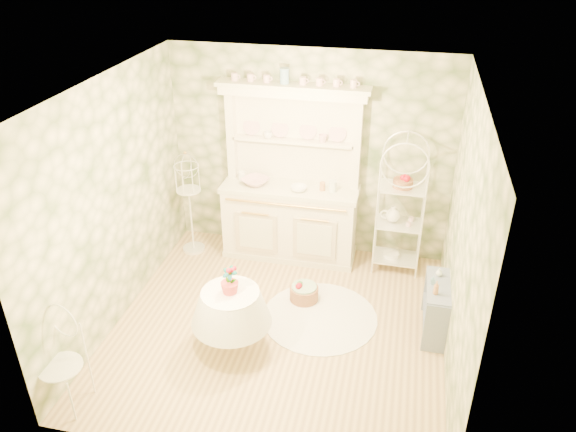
% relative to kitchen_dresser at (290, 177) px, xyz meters
% --- Properties ---
extents(floor, '(3.60, 3.60, 0.00)m').
position_rel_kitchen_dresser_xyz_m(floor, '(0.20, -1.52, -1.15)').
color(floor, tan).
rests_on(floor, ground).
extents(ceiling, '(3.60, 3.60, 0.00)m').
position_rel_kitchen_dresser_xyz_m(ceiling, '(0.20, -1.52, 1.56)').
color(ceiling, white).
rests_on(ceiling, floor).
extents(wall_left, '(3.60, 3.60, 0.00)m').
position_rel_kitchen_dresser_xyz_m(wall_left, '(-1.60, -1.52, 0.21)').
color(wall_left, beige).
rests_on(wall_left, floor).
extents(wall_right, '(3.60, 3.60, 0.00)m').
position_rel_kitchen_dresser_xyz_m(wall_right, '(2.00, -1.52, 0.21)').
color(wall_right, beige).
rests_on(wall_right, floor).
extents(wall_back, '(3.60, 3.60, 0.00)m').
position_rel_kitchen_dresser_xyz_m(wall_back, '(0.20, 0.28, 0.21)').
color(wall_back, beige).
rests_on(wall_back, floor).
extents(wall_front, '(3.60, 3.60, 0.00)m').
position_rel_kitchen_dresser_xyz_m(wall_front, '(0.20, -3.32, 0.21)').
color(wall_front, beige).
rests_on(wall_front, floor).
extents(kitchen_dresser, '(1.87, 0.61, 2.29)m').
position_rel_kitchen_dresser_xyz_m(kitchen_dresser, '(0.00, 0.00, 0.00)').
color(kitchen_dresser, white).
rests_on(kitchen_dresser, floor).
extents(bakers_rack, '(0.57, 0.41, 1.81)m').
position_rel_kitchen_dresser_xyz_m(bakers_rack, '(1.40, -0.02, -0.24)').
color(bakers_rack, white).
rests_on(bakers_rack, floor).
extents(side_shelf, '(0.35, 0.77, 0.64)m').
position_rel_kitchen_dresser_xyz_m(side_shelf, '(1.88, -1.20, -0.83)').
color(side_shelf, gray).
rests_on(side_shelf, floor).
extents(round_table, '(0.83, 0.83, 0.74)m').
position_rel_kitchen_dresser_xyz_m(round_table, '(-0.20, -1.93, -0.77)').
color(round_table, white).
rests_on(round_table, floor).
extents(cafe_chair, '(0.41, 0.41, 0.75)m').
position_rel_kitchen_dresser_xyz_m(cafe_chair, '(-1.48, -3.01, -0.77)').
color(cafe_chair, white).
rests_on(cafe_chair, floor).
extents(birdcage_stand, '(0.34, 0.34, 1.41)m').
position_rel_kitchen_dresser_xyz_m(birdcage_stand, '(-1.31, -0.18, -0.44)').
color(birdcage_stand, white).
rests_on(birdcage_stand, floor).
extents(floor_basket, '(0.39, 0.39, 0.21)m').
position_rel_kitchen_dresser_xyz_m(floor_basket, '(0.38, -0.96, -1.04)').
color(floor_basket, '#9D6641').
rests_on(floor_basket, floor).
extents(lace_rug, '(1.50, 1.50, 0.01)m').
position_rel_kitchen_dresser_xyz_m(lace_rug, '(0.62, -1.25, -1.14)').
color(lace_rug, white).
rests_on(lace_rug, floor).
extents(bowl_floral, '(0.44, 0.44, 0.08)m').
position_rel_kitchen_dresser_xyz_m(bowl_floral, '(-0.45, -0.03, -0.13)').
color(bowl_floral, white).
rests_on(bowl_floral, kitchen_dresser).
extents(bowl_white, '(0.27, 0.27, 0.07)m').
position_rel_kitchen_dresser_xyz_m(bowl_white, '(0.13, -0.10, -0.13)').
color(bowl_white, white).
rests_on(bowl_white, kitchen_dresser).
extents(cup_left, '(0.14, 0.14, 0.09)m').
position_rel_kitchen_dresser_xyz_m(cup_left, '(-0.32, 0.15, 0.47)').
color(cup_left, white).
rests_on(cup_left, kitchen_dresser).
extents(cup_right, '(0.12, 0.12, 0.10)m').
position_rel_kitchen_dresser_xyz_m(cup_right, '(0.38, 0.16, 0.47)').
color(cup_right, white).
rests_on(cup_right, kitchen_dresser).
extents(potted_geranium, '(0.17, 0.13, 0.30)m').
position_rel_kitchen_dresser_xyz_m(potted_geranium, '(-0.19, -1.94, -0.30)').
color(potted_geranium, '#3F7238').
rests_on(potted_geranium, round_table).
extents(bottle_amber, '(0.07, 0.07, 0.15)m').
position_rel_kitchen_dresser_xyz_m(bottle_amber, '(1.84, -1.37, -0.46)').
color(bottle_amber, '#B77B46').
rests_on(bottle_amber, side_shelf).
extents(bottle_blue, '(0.05, 0.05, 0.10)m').
position_rel_kitchen_dresser_xyz_m(bottle_blue, '(1.81, -1.20, -0.49)').
color(bottle_blue, '#77A5BB').
rests_on(bottle_blue, side_shelf).
extents(bottle_glass, '(0.09, 0.09, 0.09)m').
position_rel_kitchen_dresser_xyz_m(bottle_glass, '(1.88, -1.03, -0.50)').
color(bottle_glass, silver).
rests_on(bottle_glass, side_shelf).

